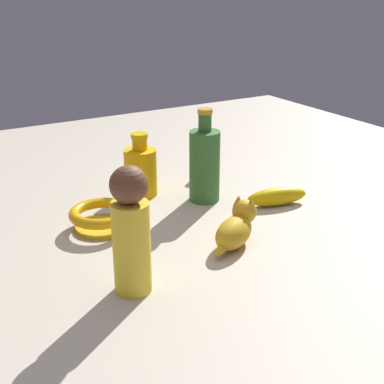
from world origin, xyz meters
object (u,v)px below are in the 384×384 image
object	(u,v)px
person_figure_adult	(131,231)
nail_polish_jar	(198,174)
cat_figurine	(236,227)
bottle_short	(141,170)
bottle_tall	(205,164)
banana	(277,196)
bowl	(101,216)

from	to	relation	value
person_figure_adult	nail_polish_jar	world-z (taller)	person_figure_adult
cat_figurine	bottle_short	xyz separation A→B (m)	(-0.34, -0.05, 0.03)
bottle_tall	bottle_short	bearing A→B (deg)	-132.47
banana	nail_polish_jar	xyz separation A→B (m)	(-0.24, -0.08, -0.00)
bottle_short	bottle_tall	bearing A→B (deg)	47.53
cat_figurine	bowl	bearing A→B (deg)	-134.99
bottle_tall	nail_polish_jar	bearing A→B (deg)	155.44
cat_figurine	bowl	world-z (taller)	cat_figurine
person_figure_adult	bottle_tall	xyz separation A→B (m)	(-0.28, 0.32, -0.02)
bowl	banana	bearing A→B (deg)	77.50
bowl	nail_polish_jar	size ratio (longest dim) A/B	3.56
bottle_short	person_figure_adult	distance (m)	0.44
cat_figurine	banana	world-z (taller)	cat_figurine
person_figure_adult	bottle_tall	distance (m)	0.43
cat_figurine	bowl	size ratio (longest dim) A/B	1.01
cat_figurine	nail_polish_jar	world-z (taller)	cat_figurine
person_figure_adult	cat_figurine	bearing A→B (deg)	101.38
bowl	bottle_short	world-z (taller)	bottle_short
bottle_tall	banana	bearing A→B (deg)	48.61
bottle_short	banana	distance (m)	0.34
person_figure_adult	banana	size ratio (longest dim) A/B	1.52
bottle_short	bottle_tall	distance (m)	0.16
bottle_short	person_figure_adult	bearing A→B (deg)	-27.35
cat_figurine	nail_polish_jar	bearing A→B (deg)	160.67
cat_figurine	nail_polish_jar	xyz separation A→B (m)	(-0.36, 0.12, -0.02)
bowl	banana	distance (m)	0.42
bottle_short	nail_polish_jar	world-z (taller)	bottle_short
banana	cat_figurine	bearing A→B (deg)	-136.09
cat_figurine	bottle_tall	size ratio (longest dim) A/B	0.61
person_figure_adult	bottle_tall	size ratio (longest dim) A/B	1.01
nail_polish_jar	bottle_tall	xyz separation A→B (m)	(0.12, -0.06, 0.07)
bottle_short	bottle_tall	size ratio (longest dim) A/B	0.70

